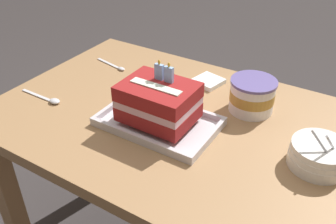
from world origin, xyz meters
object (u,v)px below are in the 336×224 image
(serving_spoon_near_tray, at_px, (116,66))
(serving_spoon_by_bowls, at_px, (50,100))
(foil_tray, at_px, (159,123))
(ice_cream_tub, at_px, (252,95))
(bowl_stack, at_px, (319,155))
(birthday_cake, at_px, (158,102))
(napkin_pile, at_px, (208,81))

(serving_spoon_near_tray, height_order, serving_spoon_by_bowls, serving_spoon_by_bowls)
(serving_spoon_near_tray, distance_m, serving_spoon_by_bowls, 0.29)
(foil_tray, relative_size, ice_cream_tub, 2.42)
(foil_tray, relative_size, serving_spoon_by_bowls, 1.98)
(bowl_stack, bearing_deg, serving_spoon_by_bowls, -170.36)
(bowl_stack, bearing_deg, serving_spoon_near_tray, 167.92)
(birthday_cake, distance_m, ice_cream_tub, 0.28)
(bowl_stack, height_order, serving_spoon_near_tray, bowl_stack)
(serving_spoon_by_bowls, bearing_deg, foil_tray, 11.39)
(napkin_pile, bearing_deg, serving_spoon_by_bowls, -135.30)
(foil_tray, bearing_deg, birthday_cake, 90.00)
(foil_tray, height_order, birthday_cake, birthday_cake)
(napkin_pile, bearing_deg, ice_cream_tub, -23.96)
(birthday_cake, relative_size, serving_spoon_by_bowls, 1.21)
(ice_cream_tub, bearing_deg, foil_tray, -132.27)
(foil_tray, xyz_separation_m, serving_spoon_near_tray, (-0.33, 0.22, -0.00))
(birthday_cake, bearing_deg, serving_spoon_by_bowls, -168.58)
(bowl_stack, relative_size, napkin_pile, 1.39)
(birthday_cake, bearing_deg, napkin_pile, 87.97)
(napkin_pile, bearing_deg, bowl_stack, -29.28)
(bowl_stack, relative_size, serving_spoon_by_bowls, 0.88)
(serving_spoon_near_tray, distance_m, napkin_pile, 0.34)
(birthday_cake, bearing_deg, bowl_stack, 8.13)
(ice_cream_tub, bearing_deg, birthday_cake, -132.30)
(bowl_stack, height_order, ice_cream_tub, bowl_stack)
(serving_spoon_near_tray, relative_size, napkin_pile, 1.42)
(birthday_cake, relative_size, bowl_stack, 1.38)
(bowl_stack, relative_size, ice_cream_tub, 1.07)
(serving_spoon_near_tray, xyz_separation_m, napkin_pile, (0.34, 0.07, 0.00))
(bowl_stack, height_order, napkin_pile, bowl_stack)
(bowl_stack, distance_m, napkin_pile, 0.47)
(birthday_cake, height_order, serving_spoon_near_tray, birthday_cake)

